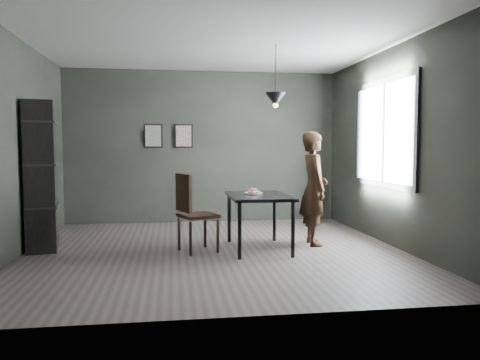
{
  "coord_description": "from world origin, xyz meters",
  "views": [
    {
      "loc": [
        -0.56,
        -6.22,
        1.4
      ],
      "look_at": [
        0.35,
        0.05,
        0.95
      ],
      "focal_mm": 35.0,
      "sensor_mm": 36.0,
      "label": 1
    }
  ],
  "objects": [
    {
      "name": "wood_chair",
      "position": [
        -0.31,
        -0.06,
        0.6
      ],
      "size": [
        0.59,
        0.59,
        1.05
      ],
      "rotation": [
        0.0,
        0.0,
        0.37
      ],
      "color": "black",
      "rests_on": "ground"
    },
    {
      "name": "ground",
      "position": [
        0.0,
        0.0,
        0.0
      ],
      "size": [
        5.0,
        5.0,
        0.0
      ],
      "primitive_type": "plane",
      "color": "#37322F",
      "rests_on": "ground"
    },
    {
      "name": "woman",
      "position": [
        1.44,
        0.2,
        0.81
      ],
      "size": [
        0.41,
        0.61,
        1.62
      ],
      "primitive_type": "imported",
      "rotation": [
        0.0,
        0.0,
        1.53
      ],
      "color": "black",
      "rests_on": "ground"
    },
    {
      "name": "donut_pile",
      "position": [
        0.55,
        0.11,
        0.79
      ],
      "size": [
        0.16,
        0.17,
        0.08
      ],
      "rotation": [
        0.0,
        0.0,
        -0.04
      ],
      "color": "beige",
      "rests_on": "white_plate"
    },
    {
      "name": "shelf_unit",
      "position": [
        -2.32,
        0.41,
        1.0
      ],
      "size": [
        0.49,
        0.72,
        2.01
      ],
      "primitive_type": "cube",
      "rotation": [
        0.0,
        0.0,
        0.17
      ],
      "color": "black",
      "rests_on": "ground"
    },
    {
      "name": "back_wall",
      "position": [
        0.0,
        2.5,
        1.4
      ],
      "size": [
        5.0,
        0.1,
        2.8
      ],
      "primitive_type": "cube",
      "color": "black",
      "rests_on": "ground"
    },
    {
      "name": "framed_print_right",
      "position": [
        -0.35,
        2.47,
        1.6
      ],
      "size": [
        0.34,
        0.04,
        0.44
      ],
      "color": "black",
      "rests_on": "ground"
    },
    {
      "name": "pendant_lamp",
      "position": [
        0.85,
        0.1,
        2.05
      ],
      "size": [
        0.28,
        0.28,
        0.86
      ],
      "color": "black",
      "rests_on": "ground"
    },
    {
      "name": "white_plate",
      "position": [
        0.55,
        0.11,
        0.76
      ],
      "size": [
        0.23,
        0.23,
        0.01
      ],
      "primitive_type": "cylinder",
      "color": "white",
      "rests_on": "cafe_table"
    },
    {
      "name": "window_assembly",
      "position": [
        2.47,
        0.2,
        1.6
      ],
      "size": [
        0.04,
        1.96,
        1.56
      ],
      "color": "white",
      "rests_on": "ground"
    },
    {
      "name": "cafe_table",
      "position": [
        0.6,
        0.0,
        0.67
      ],
      "size": [
        0.8,
        1.2,
        0.75
      ],
      "color": "black",
      "rests_on": "ground"
    },
    {
      "name": "ceiling",
      "position": [
        0.0,
        0.0,
        2.8
      ],
      "size": [
        5.0,
        5.0,
        0.02
      ],
      "color": "silver",
      "rests_on": "ground"
    },
    {
      "name": "framed_print_left",
      "position": [
        -0.9,
        2.47,
        1.6
      ],
      "size": [
        0.34,
        0.04,
        0.44
      ],
      "color": "black",
      "rests_on": "ground"
    }
  ]
}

